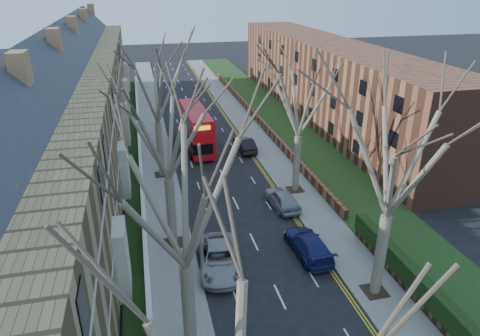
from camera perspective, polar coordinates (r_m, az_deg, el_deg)
pavement_left at (r=52.20m, az=-11.46°, el=4.00°), size 3.00×102.00×0.12m
pavement_right at (r=53.78m, az=1.43°, el=5.08°), size 3.00×102.00×0.12m
terrace_left at (r=43.41m, az=-21.69°, el=6.29°), size 9.70×78.00×13.60m
flats_right at (r=59.87m, az=11.37°, el=11.48°), size 13.97×54.00×10.00m
front_wall_left at (r=44.52m, az=-13.13°, el=1.07°), size 0.30×78.00×1.00m
grass_verge_right at (r=55.02m, az=5.99°, el=5.49°), size 6.00×102.00×0.06m
tree_left_mid at (r=18.08m, az=-7.86°, el=-2.27°), size 10.50×10.50×14.71m
tree_left_far at (r=27.49m, az=-10.04°, el=6.17°), size 10.15×10.15×14.22m
tree_left_dist at (r=39.03m, az=-11.36°, el=11.82°), size 10.50×10.50×14.71m
tree_right_mid at (r=23.56m, az=20.31°, el=2.77°), size 10.50×10.50×14.71m
tree_right_far at (r=35.58m, az=8.13°, el=10.36°), size 10.15×10.15×14.22m
double_decker_bus at (r=47.91m, az=-5.89°, el=5.14°), size 2.94×10.30×4.30m
car_left_far at (r=28.51m, az=-2.83°, el=-11.92°), size 3.18×5.85×1.56m
car_right_near at (r=30.19m, az=9.12°, el=-10.04°), size 2.29×5.20×1.48m
car_right_mid at (r=35.69m, az=5.65°, el=-4.08°), size 2.19×4.64×1.53m
car_right_far at (r=47.08m, az=0.64°, el=3.16°), size 1.83×4.59×1.48m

